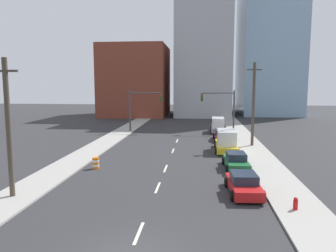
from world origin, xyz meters
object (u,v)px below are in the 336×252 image
(utility_pole_left_near, at_px, (8,128))
(sedan_green, at_px, (236,161))
(utility_pole_right_mid, at_px, (253,104))
(traffic_barrel, at_px, (96,163))
(fire_hydrant, at_px, (295,205))
(traffic_signal_right, at_px, (224,105))
(sedan_maroon, at_px, (222,135))
(box_truck_yellow, at_px, (226,141))
(traffic_signal_left, at_px, (139,105))
(box_truck_gray, at_px, (218,125))
(sedan_red, at_px, (244,184))

(utility_pole_left_near, distance_m, sedan_green, 17.51)
(utility_pole_left_near, xyz_separation_m, utility_pole_right_mid, (17.60, 18.91, 0.41))
(utility_pole_right_mid, xyz_separation_m, traffic_barrel, (-14.67, -11.41, -4.39))
(traffic_barrel, height_order, fire_hydrant, traffic_barrel)
(traffic_barrel, bearing_deg, traffic_signal_right, 60.62)
(utility_pole_right_mid, bearing_deg, utility_pole_left_near, -132.94)
(utility_pole_right_mid, relative_size, sedan_maroon, 2.02)
(utility_pole_right_mid, xyz_separation_m, sedan_maroon, (-3.20, 3.76, -4.24))
(traffic_barrel, xyz_separation_m, box_truck_yellow, (11.51, 8.43, 0.59))
(utility_pole_left_near, relative_size, traffic_barrel, 9.13)
(traffic_signal_right, height_order, traffic_barrel, traffic_signal_right)
(utility_pole_right_mid, xyz_separation_m, fire_hydrant, (-0.58, -19.47, -4.45))
(utility_pole_left_near, distance_m, traffic_barrel, 8.98)
(traffic_signal_left, xyz_separation_m, traffic_barrel, (0.29, -21.53, -3.59))
(traffic_barrel, xyz_separation_m, sedan_maroon, (11.47, 15.17, 0.14))
(utility_pole_right_mid, bearing_deg, traffic_barrel, -142.12)
(traffic_signal_right, xyz_separation_m, sedan_green, (-0.34, -20.34, -3.44))
(box_truck_yellow, bearing_deg, sedan_green, -86.87)
(sedan_green, bearing_deg, box_truck_gray, 88.84)
(sedan_maroon, bearing_deg, sedan_green, -89.84)
(traffic_signal_right, xyz_separation_m, sedan_maroon, (-0.65, -6.35, -3.44))
(sedan_red, bearing_deg, traffic_barrel, 152.52)
(sedan_red, relative_size, box_truck_gray, 0.75)
(traffic_signal_left, height_order, sedan_maroon, traffic_signal_left)
(traffic_signal_right, distance_m, utility_pole_right_mid, 10.46)
(utility_pole_left_near, bearing_deg, traffic_barrel, 68.67)
(utility_pole_left_near, xyz_separation_m, box_truck_yellow, (14.44, 15.93, -3.39))
(traffic_signal_left, relative_size, utility_pole_right_mid, 0.65)
(traffic_signal_right, relative_size, sedan_maroon, 1.32)
(traffic_signal_right, bearing_deg, fire_hydrant, -86.19)
(traffic_barrel, distance_m, sedan_maroon, 19.02)
(traffic_barrel, distance_m, box_truck_yellow, 14.28)
(sedan_red, bearing_deg, sedan_maroon, 87.19)
(box_truck_yellow, height_order, sedan_maroon, box_truck_yellow)
(traffic_barrel, relative_size, sedan_green, 0.20)
(box_truck_yellow, bearing_deg, utility_pole_left_near, -131.18)
(sedan_maroon, bearing_deg, sedan_red, -90.76)
(utility_pole_left_near, height_order, traffic_barrel, utility_pole_left_near)
(fire_hydrant, bearing_deg, sedan_red, 131.53)
(utility_pole_left_near, relative_size, fire_hydrant, 10.36)
(utility_pole_left_near, bearing_deg, utility_pole_right_mid, 47.06)
(traffic_signal_left, distance_m, utility_pole_left_near, 29.14)
(sedan_green, bearing_deg, traffic_barrel, -176.53)
(fire_hydrant, relative_size, sedan_green, 0.18)
(utility_pole_right_mid, relative_size, sedan_green, 2.04)
(sedan_red, distance_m, sedan_maroon, 20.41)
(box_truck_yellow, xyz_separation_m, sedan_maroon, (-0.04, 6.74, -0.44))
(fire_hydrant, xyz_separation_m, box_truck_yellow, (-2.58, 16.49, 0.65))
(fire_hydrant, bearing_deg, sedan_green, 104.01)
(box_truck_gray, bearing_deg, sedan_maroon, -86.48)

